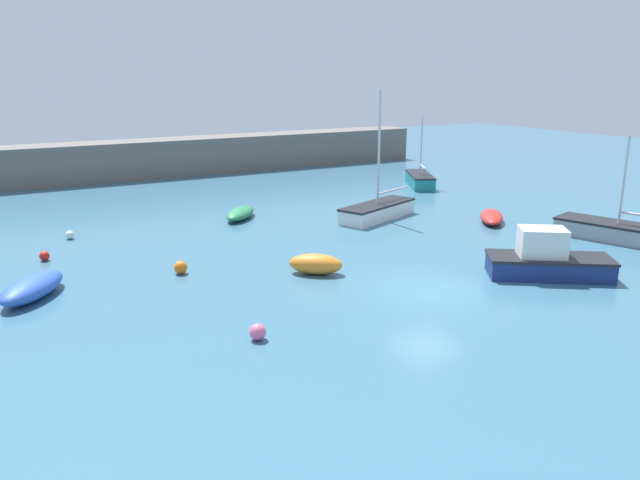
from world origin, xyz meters
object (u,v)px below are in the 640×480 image
Objects in this scene: sailboat_tall_mast at (378,210)px; sailboat_short_mast at (617,231)px; dinghy_near_pier at (316,264)px; mooring_buoy_pink at (258,332)px; motorboat_with_cabin at (547,260)px; rowboat_white_midwater at (492,217)px; rowboat_blue_near at (32,287)px; sailboat_twin_hulled at (420,180)px; mooring_buoy_orange at (181,267)px; mooring_buoy_red at (44,256)px; open_tender_yellow at (240,213)px; mooring_buoy_white at (70,235)px.

sailboat_short_mast is (7.57, -9.92, -0.03)m from sailboat_tall_mast.
mooring_buoy_pink is at bearing 85.58° from dinghy_near_pier.
motorboat_with_cabin is 9.69m from rowboat_white_midwater.
sailboat_tall_mast is 2.14× the size of rowboat_white_midwater.
mooring_buoy_pink is (5.70, -7.66, -0.14)m from rowboat_blue_near.
mooring_buoy_pink is at bearing 160.20° from sailboat_twin_hulled.
motorboat_with_cabin is (8.05, -5.00, 0.28)m from dinghy_near_pier.
mooring_buoy_orange reaches higher than mooring_buoy_pink.
open_tender_yellow is at bearing 17.19° from mooring_buoy_red.
sailboat_tall_mast reaches higher than mooring_buoy_red.
rowboat_blue_near is (-10.54, 2.77, -0.02)m from dinghy_near_pier.
motorboat_with_cabin is at bearing -76.84° from rowboat_blue_near.
motorboat_with_cabin is at bearing 9.92° from rowboat_white_midwater.
sailboat_short_mast reaches higher than dinghy_near_pier.
sailboat_short_mast reaches higher than rowboat_blue_near.
mooring_buoy_red is (-9.58, 7.62, -0.20)m from dinghy_near_pier.
sailboat_tall_mast is (6.84, -3.90, 0.19)m from open_tender_yellow.
sailboat_twin_hulled is (15.56, 3.20, 0.18)m from open_tender_yellow.
open_tender_yellow is 7.87m from sailboat_tall_mast.
dinghy_near_pier is 5.54× the size of mooring_buoy_white.
dinghy_near_pier is 11.02m from open_tender_yellow.
mooring_buoy_pink is (-4.84, -4.89, -0.16)m from dinghy_near_pier.
mooring_buoy_red is at bearing -22.67° from sailboat_tall_mast.
mooring_buoy_orange is at bearing -2.59° from sailboat_tall_mast.
sailboat_tall_mast is at bearing -1.82° from mooring_buoy_red.
dinghy_near_pier is 21.94m from sailboat_twin_hulled.
open_tender_yellow is 0.63× the size of motorboat_with_cabin.
rowboat_white_midwater is 7.67× the size of mooring_buoy_red.
rowboat_blue_near reaches higher than rowboat_white_midwater.
motorboat_with_cabin is 21.69m from mooring_buoy_red.
sailboat_twin_hulled is 11.67× the size of mooring_buoy_red.
rowboat_white_midwater is 23.15m from mooring_buoy_red.
rowboat_white_midwater is (5.10, 8.23, -0.41)m from motorboat_with_cabin.
mooring_buoy_pink is (-6.05, -15.85, -0.05)m from open_tender_yellow.
mooring_buoy_red is 3.75m from mooring_buoy_white.
rowboat_blue_near is (-23.69, -0.46, 0.11)m from rowboat_white_midwater.
open_tender_yellow is at bearing 130.43° from sailboat_twin_hulled.
dinghy_near_pier is 0.33× the size of sailboat_tall_mast.
motorboat_with_cabin reaches higher than mooring_buoy_orange.
rowboat_white_midwater is 7.84× the size of mooring_buoy_white.
rowboat_blue_near is 0.59× the size of sailboat_short_mast.
sailboat_tall_mast reaches higher than open_tender_yellow.
motorboat_with_cabin is 11.57× the size of mooring_buoy_red.
dinghy_near_pier is at bearing -29.76° from mooring_buoy_orange.
motorboat_with_cabin reaches higher than mooring_buoy_pink.
sailboat_twin_hulled is 29.59m from rowboat_blue_near.
open_tender_yellow is at bearing -50.53° from sailboat_tall_mast.
sailboat_short_mast is at bearing 5.66° from mooring_buoy_pink.
sailboat_twin_hulled is 9.63× the size of mooring_buoy_pink.
dinghy_near_pier is 0.38× the size of sailboat_short_mast.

